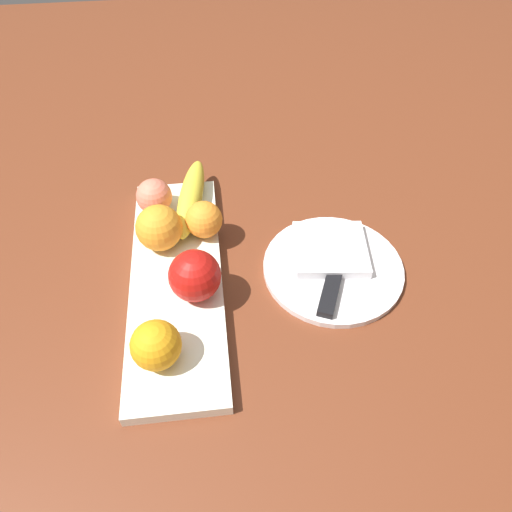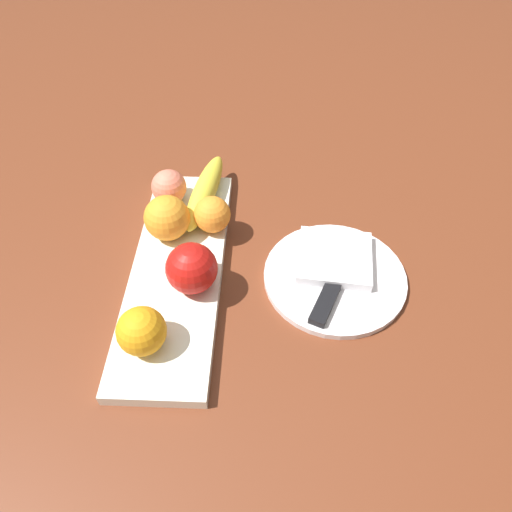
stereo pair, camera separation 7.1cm
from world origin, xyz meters
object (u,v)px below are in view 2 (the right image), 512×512
Objects in this scene: orange_near_apple at (138,331)px; folded_napkin at (334,258)px; fruit_tray at (178,271)px; orange_center at (212,215)px; apple at (192,268)px; peach at (169,187)px; orange_near_banana at (167,218)px; knife at (330,294)px; dinner_plate at (335,277)px; banana at (205,191)px.

folded_napkin is (0.17, -0.27, -0.03)m from orange_near_apple.
fruit_tray is 6.60× the size of orange_near_apple.
orange_center reaches higher than fruit_tray.
orange_near_apple is at bearing 121.50° from folded_napkin.
apple is 0.20m from peach.
orange_center is (0.23, -0.08, -0.00)m from orange_near_apple.
orange_near_banana is at bearing 17.43° from fruit_tray.
orange_center reaches higher than folded_napkin.
peach is 0.33m from knife.
dinner_plate is at bearing -80.92° from apple.
orange_near_apple reaches higher than dinner_plate.
orange_center is at bearing -8.13° from apple.
fruit_tray is at bearing -10.48° from orange_near_apple.
fruit_tray is at bearing 150.74° from orange_center.
peach is (0.08, 0.01, -0.01)m from orange_near_banana.
knife is at bearing -99.79° from fruit_tray.
apple is at bearing 111.51° from knife.
knife is (-0.19, -0.27, -0.04)m from peach.
orange_near_apple is at bearing 169.52° from fruit_tray.
orange_center is 0.35× the size of knife.
orange_near_apple is 0.38× the size of knife.
apple is 0.23m from folded_napkin.
knife is (-0.20, -0.21, -0.02)m from banana.
peach is at bearing 11.99° from fruit_tray.
knife is at bearing 170.29° from folded_napkin.
orange_near_banana is at bearing 159.31° from banana.
folded_napkin reaches higher than dinner_plate.
orange_near_banana is (0.21, -0.00, 0.00)m from orange_near_apple.
folded_napkin is (-0.04, -0.27, -0.04)m from orange_near_banana.
fruit_tray is at bearing 90.00° from dinner_plate.
folded_napkin is at bearing -83.58° from fruit_tray.
fruit_tray is at bearing 96.42° from folded_napkin.
apple is 1.26× the size of orange_center.
fruit_tray is 2.53× the size of knife.
peach is 0.27× the size of dinner_plate.
peach is 0.31m from folded_napkin.
orange_near_apple is 1.10× the size of peach.
banana is 2.68× the size of orange_near_banana.
fruit_tray is 0.15m from orange_near_apple.
peach is 0.35× the size of knife.
orange_near_banana is 1.21× the size of peach.
orange_near_apple is at bearing 117.07° from dinner_plate.
peach is 0.32m from dinner_plate.
knife reaches higher than dinner_plate.
apple is 0.19m from banana.
orange_near_banana is (0.07, 0.02, 0.05)m from fruit_tray.
folded_napkin is (-0.06, -0.20, -0.03)m from orange_center.
fruit_tray is 3.80× the size of folded_napkin.
orange_center is at bearing -76.27° from orange_near_banana.
orange_center is at bearing -18.23° from orange_near_apple.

